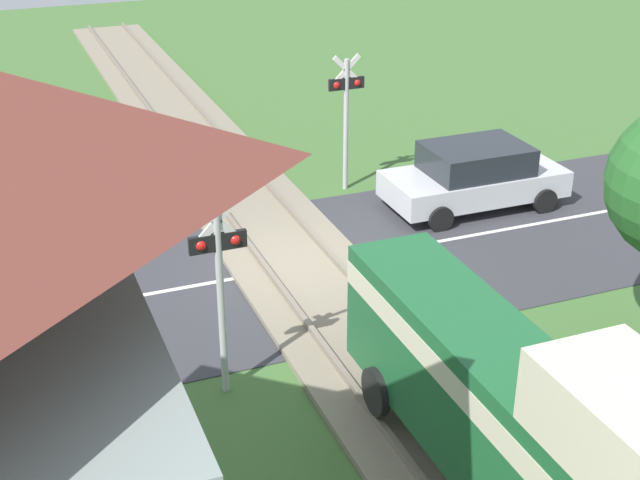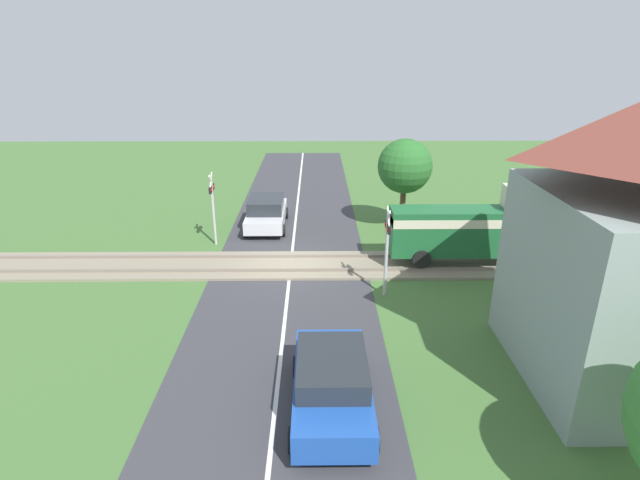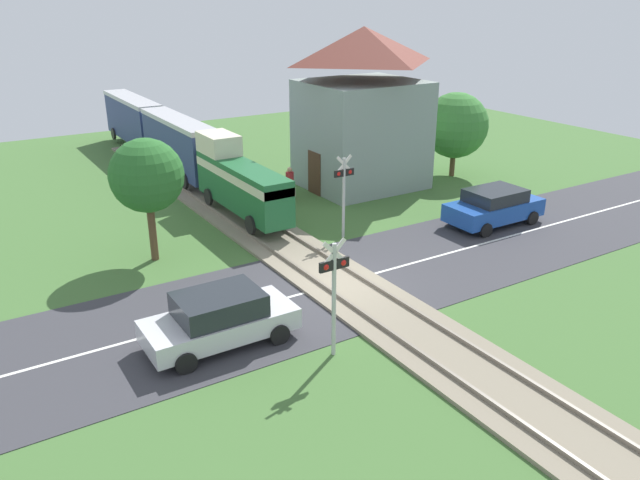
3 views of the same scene
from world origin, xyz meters
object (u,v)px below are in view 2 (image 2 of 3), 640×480
Objects in this scene: car_far_side at (332,382)px; station_building at (635,249)px; crossing_signal_west_approach at (213,200)px; pedestrian_by_station at (542,285)px; crossing_signal_east_approach at (387,241)px; car_near_crossing at (266,212)px.

station_building reaches higher than car_far_side.
car_far_side is 1.26× the size of crossing_signal_west_approach.
crossing_signal_east_approach is at bearing -96.61° from pedestrian_by_station.
crossing_signal_east_approach is 5.76m from pedestrian_by_station.
car_near_crossing is 1.25× the size of crossing_signal_west_approach.
crossing_signal_east_approach is at bearing 160.83° from car_far_side.
crossing_signal_east_approach is 2.17× the size of pedestrian_by_station.
station_building is (12.44, 10.68, 3.00)m from car_near_crossing.
station_building is (10.05, 12.86, 1.65)m from crossing_signal_west_approach.
car_near_crossing is at bearing -139.35° from station_building.
car_far_side is 0.55× the size of station_building.
pedestrian_by_station reaches higher than car_near_crossing.
station_building is at bearing 40.65° from car_near_crossing.
car_far_side is 9.55m from pedestrian_by_station.
pedestrian_by_station is (8.22, 10.60, -0.09)m from car_near_crossing.
crossing_signal_west_approach is (-11.46, -5.06, 1.34)m from car_far_side.
crossing_signal_west_approach is 14.12m from pedestrian_by_station.
pedestrian_by_station is (0.64, 5.54, -1.45)m from crossing_signal_east_approach.
crossing_signal_east_approach is (5.20, 7.24, 0.00)m from crossing_signal_west_approach.
car_near_crossing is 13.41m from pedestrian_by_station.
crossing_signal_east_approach is at bearing 33.71° from car_near_crossing.
crossing_signal_west_approach is at bearing -156.19° from car_far_side.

